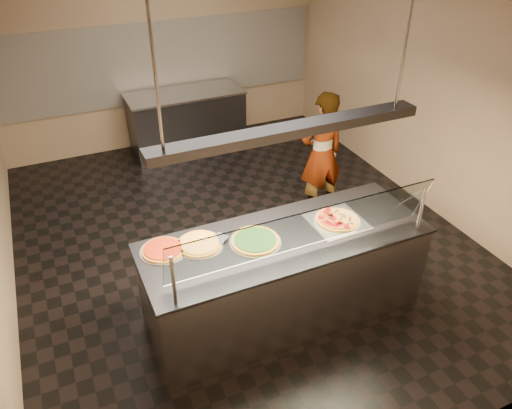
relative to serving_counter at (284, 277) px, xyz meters
name	(u,v)px	position (x,y,z in m)	size (l,w,h in m)	color
ground	(241,238)	(0.11, 1.33, -0.48)	(5.00, 6.00, 0.02)	black
wall_back	(161,48)	(0.11, 4.34, 1.03)	(5.00, 0.02, 3.00)	tan
wall_front	(441,311)	(0.11, -1.68, 1.03)	(5.00, 0.02, 3.00)	tan
wall_right	(430,86)	(2.62, 1.33, 1.03)	(0.02, 6.00, 3.00)	tan
tile_band	(163,62)	(0.11, 4.31, 0.83)	(4.90, 0.02, 1.20)	silver
serving_counter	(284,277)	(0.00, 0.00, 0.00)	(2.59, 0.94, 0.93)	#B7B7BC
sneeze_guard	(306,230)	(0.00, -0.34, 0.76)	(2.35, 0.18, 0.54)	#B7B7BC
perforated_tray	(337,221)	(0.54, 0.01, 0.47)	(0.49, 0.49, 0.01)	silver
half_pizza_pepperoni	(328,221)	(0.44, 0.01, 0.50)	(0.23, 0.40, 0.05)	#9B651E
half_pizza_sausage	(346,217)	(0.64, 0.01, 0.49)	(0.21, 0.40, 0.04)	#9B651E
pizza_spinach	(255,240)	(-0.28, 0.05, 0.48)	(0.45, 0.45, 0.03)	silver
pizza_cheese	(199,243)	(-0.73, 0.20, 0.48)	(0.41, 0.41, 0.03)	silver
pizza_tomato	(163,250)	(-1.04, 0.25, 0.48)	(0.39, 0.39, 0.03)	silver
pizza_spatula	(210,239)	(-0.63, 0.21, 0.49)	(0.27, 0.18, 0.02)	#B7B7BC
prep_table	(187,121)	(0.29, 3.88, 0.00)	(1.75, 0.74, 0.93)	#313135
worker	(321,154)	(1.26, 1.49, 0.33)	(0.58, 0.38, 1.59)	#2C2930
heat_lamp_housing	(290,131)	(0.00, 0.00, 1.48)	(2.30, 0.18, 0.08)	#313135
lamp_rod_left	(156,79)	(-1.00, 0.00, 2.03)	(0.02, 0.02, 1.01)	#B7B7BC
lamp_rod_right	(405,45)	(1.00, 0.00, 2.03)	(0.02, 0.02, 1.01)	#B7B7BC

